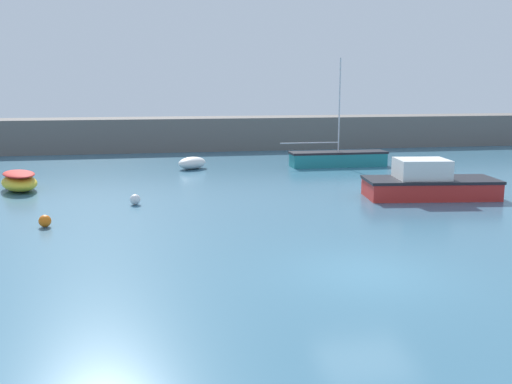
{
  "coord_description": "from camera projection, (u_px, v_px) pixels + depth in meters",
  "views": [
    {
      "loc": [
        -5.41,
        -13.19,
        4.73
      ],
      "look_at": [
        -1.62,
        6.86,
        0.92
      ],
      "focal_mm": 40.0,
      "sensor_mm": 36.0,
      "label": 1
    }
  ],
  "objects": [
    {
      "name": "ground_plane",
      "position": [
        368.0,
        277.0,
        14.61
      ],
      "size": [
        120.0,
        120.0,
        0.2
      ],
      "primitive_type": "cube",
      "color": "#38667F"
    },
    {
      "name": "harbor_breakwater",
      "position": [
        221.0,
        133.0,
        43.11
      ],
      "size": [
        60.73,
        3.66,
        2.4
      ],
      "primitive_type": "cube",
      "color": "#66605B",
      "rests_on": "ground_plane"
    },
    {
      "name": "motorboat_grey_hull",
      "position": [
        428.0,
        183.0,
        24.35
      ],
      "size": [
        5.81,
        2.93,
        1.67
      ],
      "rotation": [
        0.0,
        0.0,
        6.15
      ],
      "color": "red",
      "rests_on": "ground_plane"
    },
    {
      "name": "rowboat_with_red_cover",
      "position": [
        19.0,
        181.0,
        26.03
      ],
      "size": [
        2.41,
        3.2,
        0.89
      ],
      "rotation": [
        0.0,
        0.0,
        5.08
      ],
      "color": "yellow",
      "rests_on": "ground_plane"
    },
    {
      "name": "sailboat_tall_mast",
      "position": [
        338.0,
        159.0,
        33.9
      ],
      "size": [
        6.43,
        1.5,
        6.32
      ],
      "rotation": [
        0.0,
        0.0,
        6.27
      ],
      "color": "teal",
      "rests_on": "ground_plane"
    },
    {
      "name": "fishing_dinghy_green",
      "position": [
        192.0,
        163.0,
        32.79
      ],
      "size": [
        2.17,
        2.06,
        0.7
      ],
      "rotation": [
        0.0,
        0.0,
        0.67
      ],
      "color": "white",
      "rests_on": "ground_plane"
    },
    {
      "name": "mooring_buoy_orange",
      "position": [
        45.0,
        221.0,
        19.33
      ],
      "size": [
        0.42,
        0.42,
        0.42
      ],
      "primitive_type": "sphere",
      "color": "orange",
      "rests_on": "ground_plane"
    },
    {
      "name": "mooring_buoy_white",
      "position": [
        135.0,
        200.0,
        22.95
      ],
      "size": [
        0.43,
        0.43,
        0.43
      ],
      "primitive_type": "sphere",
      "color": "white",
      "rests_on": "ground_plane"
    }
  ]
}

